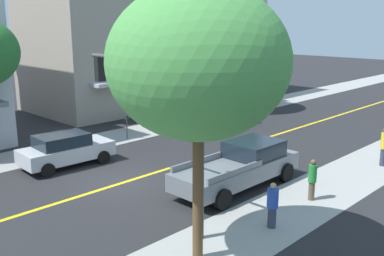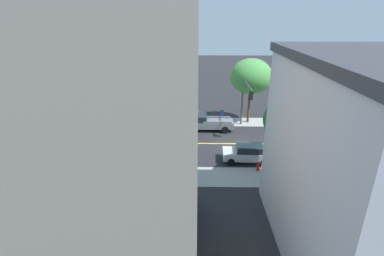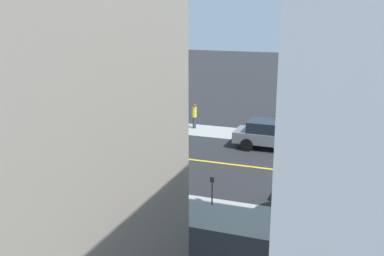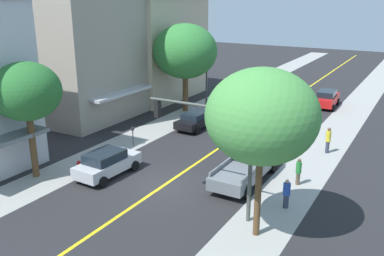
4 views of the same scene
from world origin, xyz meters
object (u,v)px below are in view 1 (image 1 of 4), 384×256
at_px(traffic_light_mast, 160,106).
at_px(grey_pickup_truck, 241,166).
at_px(street_tree_left_far, 198,63).
at_px(fire_hydrant, 36,153).
at_px(street_tree_right_corner, 222,37).
at_px(black_sedan_left_curb, 221,116).
at_px(silver_sedan_left_curb, 66,149).
at_px(pedestrian_green_shirt, 312,179).
at_px(pedestrian_teal_shirt, 273,92).
at_px(small_dog, 265,99).
at_px(pedestrian_blue_shirt, 272,204).
at_px(pedestrian_yellow_shirt, 384,146).
at_px(parking_meter, 127,123).
at_px(street_lamp, 249,66).

relative_size(traffic_light_mast, grey_pickup_truck, 0.95).
relative_size(street_tree_left_far, fire_hydrant, 9.13).
height_order(street_tree_right_corner, black_sedan_left_curb, street_tree_right_corner).
distance_m(silver_sedan_left_curb, pedestrian_green_shirt, 11.37).
height_order(pedestrian_teal_shirt, small_dog, pedestrian_teal_shirt).
distance_m(street_tree_left_far, pedestrian_green_shirt, 7.85).
xyz_separation_m(street_tree_left_far, small_dog, (-13.25, 21.88, -5.26)).
bearing_deg(small_dog, fire_hydrant, -172.59).
distance_m(silver_sedan_left_curb, small_dog, 20.36).
bearing_deg(black_sedan_left_curb, fire_hydrant, 173.96).
bearing_deg(pedestrian_blue_shirt, small_dog, -90.60).
height_order(traffic_light_mast, pedestrian_yellow_shirt, traffic_light_mast).
relative_size(parking_meter, silver_sedan_left_curb, 0.32).
distance_m(street_lamp, pedestrian_yellow_shirt, 14.48).
bearing_deg(parking_meter, pedestrian_blue_shirt, -16.02).
xyz_separation_m(black_sedan_left_curb, small_dog, (-2.95, 8.99, -0.34)).
distance_m(grey_pickup_truck, small_dog, 19.51).
height_order(parking_meter, small_dog, parking_meter).
height_order(black_sedan_left_curb, pedestrian_blue_shirt, pedestrian_blue_shirt).
bearing_deg(pedestrian_teal_shirt, parking_meter, 113.70).
height_order(street_lamp, pedestrian_yellow_shirt, street_lamp).
height_order(street_tree_right_corner, parking_meter, street_tree_right_corner).
bearing_deg(silver_sedan_left_curb, pedestrian_green_shirt, -64.27).
relative_size(black_sedan_left_curb, pedestrian_teal_shirt, 2.74).
bearing_deg(pedestrian_blue_shirt, fire_hydrant, -27.07).
bearing_deg(street_tree_left_far, pedestrian_yellow_shirt, 88.24).
xyz_separation_m(parking_meter, street_lamp, (-0.18, 11.72, 2.47)).
xyz_separation_m(fire_hydrant, silver_sedan_left_curb, (1.71, 0.64, 0.40)).
distance_m(street_tree_right_corner, traffic_light_mast, 19.67).
distance_m(fire_hydrant, pedestrian_green_shirt, 13.20).
bearing_deg(street_lamp, traffic_light_mast, -60.81).
bearing_deg(parking_meter, grey_pickup_truck, -8.23).
xyz_separation_m(parking_meter, pedestrian_blue_shirt, (12.66, -3.64, -0.10)).
bearing_deg(pedestrian_teal_shirt, silver_sedan_left_curb, 118.30).
bearing_deg(pedestrian_teal_shirt, pedestrian_blue_shirt, 145.43).
xyz_separation_m(grey_pickup_truck, pedestrian_yellow_shirt, (3.14, 6.88, 0.09)).
distance_m(street_tree_right_corner, black_sedan_left_curb, 7.32).
bearing_deg(street_lamp, pedestrian_yellow_shirt, -25.80).
height_order(pedestrian_teal_shirt, pedestrian_green_shirt, pedestrian_teal_shirt).
bearing_deg(street_lamp, pedestrian_teal_shirt, 98.06).
height_order(parking_meter, traffic_light_mast, traffic_light_mast).
bearing_deg(black_sedan_left_curb, small_dog, 20.54).
bearing_deg(street_tree_right_corner, pedestrian_yellow_shirt, -18.23).
xyz_separation_m(parking_meter, silver_sedan_left_curb, (1.95, -5.09, -0.10)).
distance_m(traffic_light_mast, grey_pickup_truck, 5.46).
distance_m(pedestrian_teal_shirt, pedestrian_blue_shirt, 23.72).
height_order(parking_meter, pedestrian_blue_shirt, pedestrian_blue_shirt).
xyz_separation_m(parking_meter, black_sedan_left_curb, (1.99, 6.07, -0.17)).
distance_m(parking_meter, street_lamp, 11.98).
relative_size(street_lamp, pedestrian_green_shirt, 3.29).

